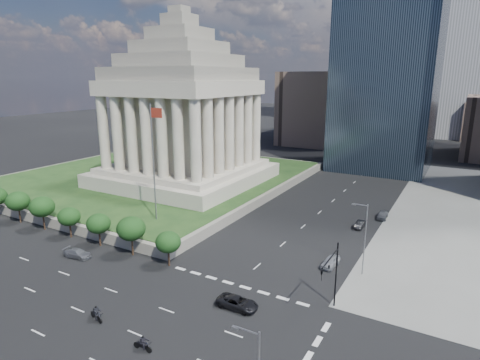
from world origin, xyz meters
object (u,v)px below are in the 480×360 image
Objects in this scene: pickup_truck at (238,303)px; parked_sedan_mid at (360,225)px; street_lamp_north at (364,235)px; suv_grey at (77,253)px; traffic_signal_ne at (332,271)px; parked_sedan_far at (383,215)px; motorcycle_lead at (142,343)px; motorcycle_trail at (96,313)px; flagpole at (154,156)px; parked_sedan_near at (330,262)px; war_memorial at (182,98)px.

pickup_truck reaches higher than parked_sedan_mid.
street_lamp_north reaches higher than suv_grey.
traffic_signal_ne reaches higher than pickup_truck.
street_lamp_north is (0.83, 11.30, 0.41)m from traffic_signal_ne.
parked_sedan_far is 52.69m from motorcycle_lead.
traffic_signal_ne reaches higher than motorcycle_trail.
pickup_truck is 15.75m from motorcycle_trail.
flagpole is 37.98m from parked_sedan_mid.
parked_sedan_near is (33.58, 15.83, 0.07)m from suv_grey.
motorcycle_lead is (-14.80, -26.60, -4.83)m from street_lamp_north.
parked_sedan_near is 17.16m from parked_sedan_mid.
flagpole is 35.95m from street_lamp_north.
motorcycle_trail reaches higher than parked_sedan_far.
traffic_signal_ne is 37.62m from suv_grey.
motorcycle_trail is at bearing -130.05° from suv_grey.
parked_sedan_near is (-4.33, 0.17, -4.95)m from street_lamp_north.
traffic_signal_ne is 1.61× the size of pickup_truck.
flagpole reaches higher than traffic_signal_ne.
motorcycle_lead is (-10.48, -43.93, 0.21)m from parked_sedan_mid.
motorcycle_lead is (-4.36, -11.06, 0.14)m from pickup_truck.
parked_sedan_near is 0.99× the size of parked_sedan_far.
pickup_truck is at bearing 66.46° from motorcycle_lead.
war_memorial is at bearing 43.04° from pickup_truck.
war_memorial reaches higher than parked_sedan_mid.
motorcycle_lead is (-12.98, -51.07, 0.11)m from parked_sedan_far.
pickup_truck is at bearing -106.11° from parked_sedan_near.
motorcycle_trail is (-18.43, -42.69, 0.28)m from parked_sedan_mid.
motorcycle_lead is (-10.48, -26.77, 0.12)m from parked_sedan_near.
motorcycle_lead is 0.91× the size of motorcycle_trail.
flagpole reaches higher than motorcycle_trail.
traffic_signal_ne is 3.27× the size of motorcycle_trail.
parked_sedan_mid is (-4.33, 17.33, -5.03)m from street_lamp_north.
parked_sedan_near is at bearing -72.19° from suv_grey.
war_memorial is 1.95× the size of flagpole.
war_memorial reaches higher than traffic_signal_ne.
flagpole reaches higher than parked_sedan_near.
traffic_signal_ne is at bearing -36.42° from war_memorial.
street_lamp_north is 19.37m from pickup_truck.
war_memorial is at bearing 143.58° from traffic_signal_ne.
parked_sedan_far is (-1.83, 24.47, -4.94)m from street_lamp_north.
war_memorial is 60.00m from traffic_signal_ne.
pickup_truck is at bearing -97.17° from suv_grey.
war_memorial is at bearing 131.02° from motorcycle_trail.
street_lamp_north reaches higher than parked_sedan_far.
war_memorial is 3.90× the size of street_lamp_north.
parked_sedan_far is 1.73× the size of motorcycle_trail.
street_lamp_north reaches higher than traffic_signal_ne.
war_memorial is 62.78m from motorcycle_lead.
motorcycle_trail reaches higher than motorcycle_lead.
traffic_signal_ne is 29.22m from parked_sedan_mid.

